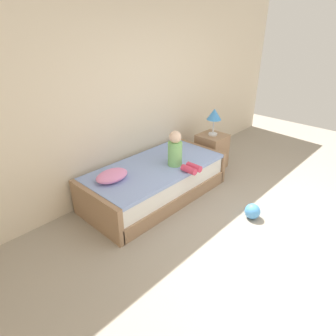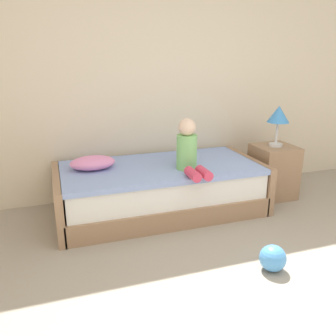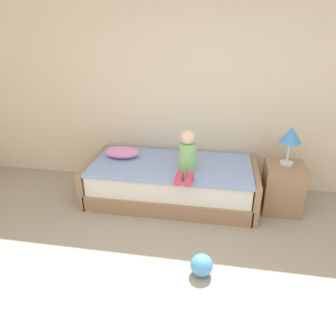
{
  "view_description": "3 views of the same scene",
  "coord_description": "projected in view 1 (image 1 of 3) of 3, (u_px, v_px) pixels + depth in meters",
  "views": [
    {
      "loc": [
        -2.81,
        -0.61,
        2.3
      ],
      "look_at": [
        -0.3,
        1.75,
        0.55
      ],
      "focal_mm": 30.75,
      "sensor_mm": 36.0,
      "label": 1
    },
    {
      "loc": [
        -1.3,
        -1.24,
        1.57
      ],
      "look_at": [
        -0.3,
        1.75,
        0.55
      ],
      "focal_mm": 37.31,
      "sensor_mm": 36.0,
      "label": 2
    },
    {
      "loc": [
        0.27,
        -1.5,
        2.05
      ],
      "look_at": [
        -0.3,
        1.75,
        0.55
      ],
      "focal_mm": 33.27,
      "sensor_mm": 36.0,
      "label": 3
    }
  ],
  "objects": [
    {
      "name": "nightstand",
      "position": [
        212.0,
        151.0,
        5.0
      ],
      "size": [
        0.44,
        0.44,
        0.6
      ],
      "primitive_type": "cube",
      "color": "#997556",
      "rests_on": "ground"
    },
    {
      "name": "toy_ball",
      "position": [
        253.0,
        211.0,
        3.75
      ],
      "size": [
        0.2,
        0.2,
        0.2
      ],
      "primitive_type": "sphere",
      "color": "#4C99E5",
      "rests_on": "ground"
    },
    {
      "name": "pillow",
      "position": [
        112.0,
        176.0,
        3.64
      ],
      "size": [
        0.44,
        0.3,
        0.13
      ],
      "primitive_type": "ellipsoid",
      "color": "#EA8CC6",
      "rests_on": "bed"
    },
    {
      "name": "bed",
      "position": [
        155.0,
        181.0,
        4.16
      ],
      "size": [
        2.11,
        1.0,
        0.5
      ],
      "color": "#997556",
      "rests_on": "ground"
    },
    {
      "name": "table_lamp",
      "position": [
        214.0,
        116.0,
        4.71
      ],
      "size": [
        0.24,
        0.24,
        0.45
      ],
      "color": "silver",
      "rests_on": "nightstand"
    },
    {
      "name": "ground_plane",
      "position": [
        299.0,
        251.0,
        3.24
      ],
      "size": [
        9.2,
        9.2,
        0.0
      ],
      "primitive_type": "plane",
      "color": "#9E9384"
    },
    {
      "name": "wall_rear",
      "position": [
        140.0,
        88.0,
        4.18
      ],
      "size": [
        7.2,
        0.1,
        2.9
      ],
      "primitive_type": "cube",
      "color": "beige",
      "rests_on": "ground"
    },
    {
      "name": "child_figure",
      "position": [
        178.0,
        152.0,
        3.95
      ],
      "size": [
        0.2,
        0.51,
        0.5
      ],
      "color": "#7FC672",
      "rests_on": "bed"
    }
  ]
}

